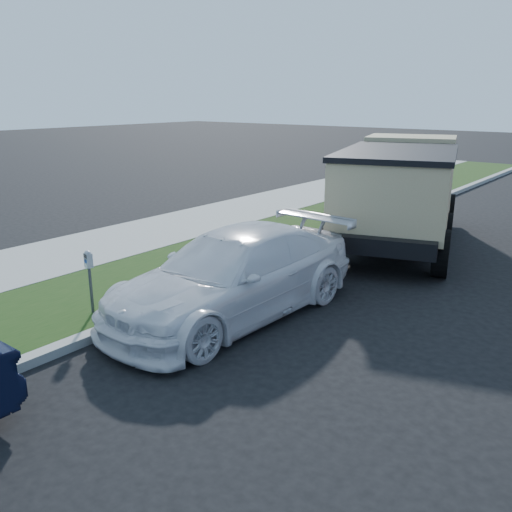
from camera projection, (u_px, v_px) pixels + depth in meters
The scene contains 5 objects.
ground at pixel (286, 344), 8.77m from camera, with size 120.00×120.00×0.00m, color black.
streetside at pixel (150, 254), 13.55m from camera, with size 6.12×50.00×0.15m.
parking_meter at pixel (89, 268), 9.48m from camera, with size 0.18×0.14×1.17m.
white_wagon at pixel (234, 274), 9.75m from camera, with size 2.17×5.33×1.55m, color white.
dump_truck at pixel (401, 186), 14.56m from camera, with size 4.52×7.38×2.72m.
Camera 1 is at (4.55, -6.62, 3.85)m, focal length 38.00 mm.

